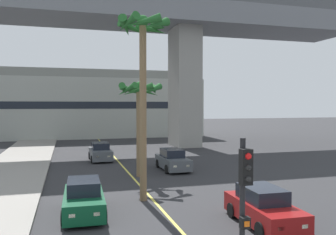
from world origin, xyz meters
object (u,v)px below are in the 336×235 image
car_queue_third (84,199)px  palm_tree_mid_median (143,52)px  car_queue_front (173,160)px  car_queue_fourth (263,208)px  traffic_light_median_near (244,207)px  palm_tree_near_median (139,100)px  car_queue_second (100,152)px

car_queue_third → palm_tree_mid_median: 7.62m
car_queue_front → car_queue_third: (-6.91, -9.21, 0.00)m
car_queue_fourth → traffic_light_median_near: traffic_light_median_near is taller
palm_tree_near_median → car_queue_second: bearing=103.8°
car_queue_third → car_queue_fourth: same height
traffic_light_median_near → palm_tree_mid_median: 11.80m
car_queue_front → traffic_light_median_near: size_ratio=0.98×
car_queue_third → palm_tree_near_median: (4.02, 7.50, 4.47)m
palm_tree_near_median → palm_tree_mid_median: bearing=-99.6°
car_queue_third → palm_tree_mid_median: bearing=27.2°
traffic_light_median_near → palm_tree_near_median: palm_tree_near_median is taller
car_queue_second → car_queue_third: (-2.11, -15.29, 0.00)m
car_queue_second → palm_tree_mid_median: palm_tree_mid_median is taller
car_queue_fourth → traffic_light_median_near: (-3.98, -5.77, 1.99)m
traffic_light_median_near → palm_tree_mid_median: (0.07, 10.77, 4.83)m
palm_tree_near_median → traffic_light_median_near: bearing=-93.7°
car_queue_front → palm_tree_mid_median: 10.97m
car_queue_second → palm_tree_mid_median: (0.91, -13.73, 6.82)m
car_queue_front → palm_tree_mid_median: (-3.89, -7.66, 6.82)m
car_queue_front → car_queue_second: size_ratio=1.00×
traffic_light_median_near → car_queue_front: bearing=77.8°
traffic_light_median_near → palm_tree_mid_median: palm_tree_mid_median is taller
traffic_light_median_near → car_queue_second: bearing=92.0°
palm_tree_near_median → palm_tree_mid_median: 6.47m
car_queue_fourth → traffic_light_median_near: 7.29m
car_queue_fourth → car_queue_front: bearing=90.1°
palm_tree_near_median → car_queue_front: bearing=30.6°
car_queue_third → palm_tree_mid_median: (3.02, 1.55, 6.82)m
car_queue_front → car_queue_second: bearing=128.3°
car_queue_third → car_queue_fourth: bearing=-26.4°
car_queue_third → traffic_light_median_near: bearing=-72.3°
car_queue_fourth → palm_tree_mid_median: size_ratio=0.44×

